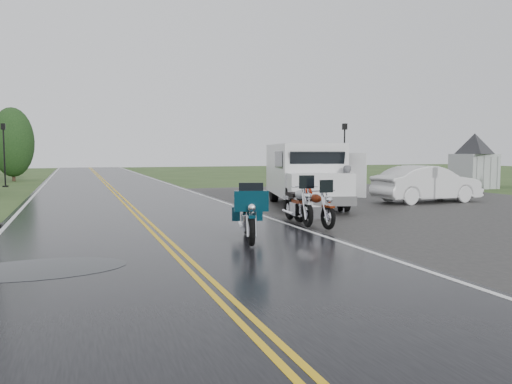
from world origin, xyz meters
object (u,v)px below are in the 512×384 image
Objects in this scene: motorcycle_red at (328,208)px; lamp_post_far_left at (4,155)px; motorcycle_teal at (251,217)px; van_white at (290,178)px; motorcycle_silver at (308,204)px; visitor_center at (474,147)px; lamp_post_far_right at (344,155)px; person_at_van at (346,190)px; sedan_white at (427,185)px.

motorcycle_red is 0.57× the size of lamp_post_far_left.
motorcycle_teal is 6.51m from van_white.
motorcycle_red is at bearing -64.95° from lamp_post_far_left.
lamp_post_far_left is at bearing 122.35° from motorcycle_silver.
van_white is (-15.00, -7.34, -1.16)m from visitor_center.
lamp_post_far_left is 1.00× the size of lamp_post_far_right.
person_at_van is 0.35× the size of sedan_white.
motorcycle_teal is at bearing -125.70° from lamp_post_far_right.
motorcycle_red is 9.22m from sedan_white.
motorcycle_silver is at bearing 119.81° from sedan_white.
visitor_center is at bearing 50.48° from motorcycle_teal.
motorcycle_silver is 17.07m from lamp_post_far_right.
lamp_post_far_right is at bearing -10.98° from sedan_white.
lamp_post_far_left reaches higher than motorcycle_teal.
person_at_van is (1.80, -0.68, -0.42)m from van_white.
sedan_white is 9.61m from lamp_post_far_right.
person_at_van reaches higher than motorcycle_silver.
lamp_post_far_left is at bearing 135.38° from van_white.
sedan_white is at bearing 49.42° from motorcycle_teal.
sedan_white is at bearing -42.93° from lamp_post_far_left.
motorcycle_teal is at bearing -72.12° from lamp_post_far_left.
motorcycle_silver is 0.51× the size of sedan_white.
van_white reaches higher than sedan_white.
van_white is 1.63× the size of lamp_post_far_right.
motorcycle_teal is (-18.36, -12.89, -1.70)m from visitor_center.
motorcycle_silver is at bearing 24.23° from person_at_van.
sedan_white reaches higher than motorcycle_teal.
visitor_center reaches higher than person_at_van.
motorcycle_silver is 0.38× the size of van_white.
sedan_white reaches higher than motorcycle_red.
motorcycle_teal reaches higher than motorcycle_red.
visitor_center reaches higher than lamp_post_far_left.
lamp_post_far_right reaches higher than motorcycle_red.
van_white reaches higher than motorcycle_red.
lamp_post_far_right is (6.54, 11.41, 1.12)m from person_at_van.
sedan_white is at bearing -179.16° from person_at_van.
lamp_post_far_right reaches higher than person_at_van.
visitor_center is at bearing -21.98° from lamp_post_far_left.
motorcycle_teal is (-2.68, -1.50, 0.05)m from motorcycle_red.
sedan_white is at bearing 39.04° from motorcycle_silver.
sedan_white is at bearing -143.65° from visitor_center.
visitor_center is 3.47× the size of sedan_white.
motorcycle_red is 17.37m from lamp_post_far_right.
motorcycle_teal is 7.10m from person_at_van.
sedan_white is (5.01, 1.99, -0.05)m from person_at_van.
motorcycle_red is 0.65m from motorcycle_silver.
person_at_van is at bearing -55.50° from lamp_post_far_left.
sedan_white is 1.19× the size of lamp_post_far_right.
lamp_post_far_right reaches higher than sedan_white.
motorcycle_teal is at bearing -131.39° from motorcycle_silver.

